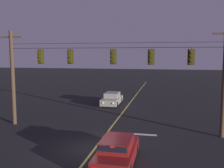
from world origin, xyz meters
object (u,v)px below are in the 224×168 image
(car_waiting_near_lane, at_px, (117,152))
(car_oncoming_lead, at_px, (112,99))
(traffic_light_leftmost, at_px, (40,57))
(traffic_light_left_inner, at_px, (70,57))
(traffic_light_centre, at_px, (113,57))
(traffic_light_rightmost, at_px, (191,57))
(traffic_light_right_inner, at_px, (151,57))

(car_waiting_near_lane, xyz_separation_m, car_oncoming_lead, (-3.60, 15.57, -0.00))
(traffic_light_leftmost, xyz_separation_m, car_waiting_near_lane, (7.26, -5.76, -4.88))
(traffic_light_leftmost, bearing_deg, traffic_light_left_inner, 0.00)
(traffic_light_centre, bearing_deg, traffic_light_leftmost, 180.00)
(traffic_light_leftmost, height_order, car_oncoming_lead, traffic_light_leftmost)
(car_waiting_near_lane, relative_size, car_oncoming_lead, 0.98)
(traffic_light_rightmost, bearing_deg, traffic_light_centre, 180.00)
(traffic_light_rightmost, xyz_separation_m, car_oncoming_lead, (-7.68, 9.81, -4.88))
(traffic_light_leftmost, bearing_deg, traffic_light_right_inner, 0.00)
(traffic_light_centre, height_order, traffic_light_right_inner, same)
(traffic_light_right_inner, bearing_deg, car_oncoming_lead, 116.70)
(traffic_light_centre, distance_m, car_oncoming_lead, 11.17)
(traffic_light_left_inner, xyz_separation_m, car_oncoming_lead, (1.19, 9.81, -4.88))
(traffic_light_left_inner, height_order, traffic_light_centre, same)
(car_oncoming_lead, bearing_deg, traffic_light_centre, -77.56)
(traffic_light_right_inner, xyz_separation_m, car_waiting_near_lane, (-1.33, -5.76, -4.88))
(traffic_light_leftmost, height_order, traffic_light_left_inner, same)
(traffic_light_left_inner, bearing_deg, traffic_light_right_inner, 0.00)
(traffic_light_leftmost, bearing_deg, traffic_light_centre, 0.00)
(traffic_light_right_inner, bearing_deg, traffic_light_left_inner, 180.00)
(traffic_light_left_inner, bearing_deg, traffic_light_centre, 0.00)
(traffic_light_leftmost, xyz_separation_m, traffic_light_centre, (5.82, 0.00, 0.00))
(traffic_light_right_inner, xyz_separation_m, car_oncoming_lead, (-4.93, 9.81, -4.88))
(traffic_light_right_inner, height_order, car_waiting_near_lane, traffic_light_right_inner)
(traffic_light_leftmost, relative_size, car_oncoming_lead, 0.28)
(traffic_light_leftmost, relative_size, traffic_light_rightmost, 1.00)
(traffic_light_leftmost, relative_size, traffic_light_left_inner, 1.00)
(traffic_light_centre, relative_size, car_oncoming_lead, 0.28)
(traffic_light_left_inner, distance_m, car_waiting_near_lane, 8.94)
(traffic_light_left_inner, height_order, traffic_light_rightmost, same)
(traffic_light_right_inner, distance_m, car_oncoming_lead, 12.01)
(car_waiting_near_lane, bearing_deg, traffic_light_centre, 104.02)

